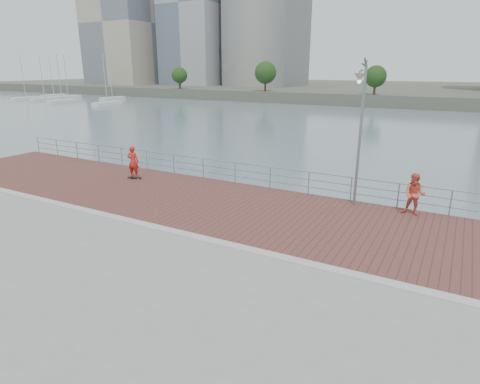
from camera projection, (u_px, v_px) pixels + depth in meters
The scene contains 12 objects.
water at pixel (214, 291), 14.80m from camera, with size 400.00×400.00×0.00m, color slate.
seawall at pixel (108, 347), 10.33m from camera, with size 40.00×24.00×2.00m, color gray.
brick_lane at pixel (258, 211), 17.20m from camera, with size 40.00×6.80×0.02m, color brown.
curb at pixel (213, 241), 14.19m from camera, with size 40.00×0.40×0.06m, color #B7B5AD.
far_shore at pixel (441, 91), 116.59m from camera, with size 320.00×95.00×2.50m, color #4C5142.
guardrail at pixel (289, 177), 19.84m from camera, with size 39.06×0.06×1.13m.
street_lamp at pixel (360, 109), 16.42m from camera, with size 0.44×1.27×6.01m.
skateboard at pixel (134, 178), 22.11m from camera, with size 0.81×0.42×0.09m.
skateboarder at pixel (133, 162), 21.85m from camera, with size 0.64×0.42×1.75m, color red.
bystander at pixel (414, 194), 16.49m from camera, with size 0.86×0.67×1.77m, color #E45943.
shoreline_trees at pixel (394, 75), 80.15m from camera, with size 109.30×5.11×6.82m.
marina at pixel (67, 98), 100.30m from camera, with size 33.37×18.90×10.85m.
Camera 1 is at (7.19, -10.91, 5.91)m, focal length 30.00 mm.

